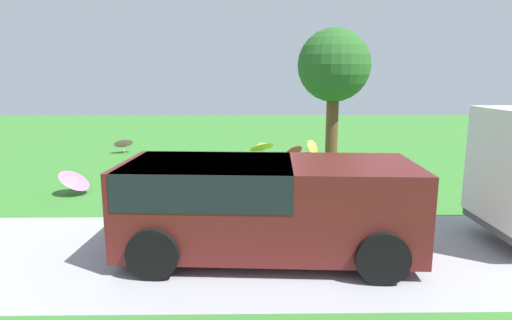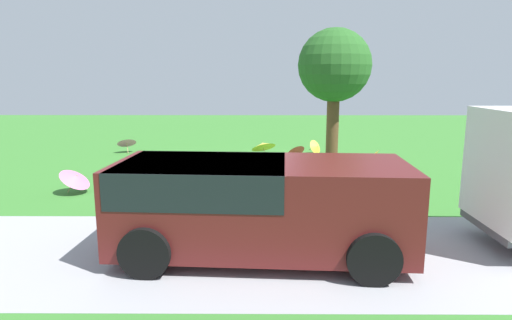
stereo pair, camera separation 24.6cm
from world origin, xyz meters
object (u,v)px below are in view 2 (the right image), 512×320
parasol_pink_2 (76,178)px  parasol_blue_1 (386,177)px  parasol_yellow_1 (316,147)px  shade_tree (334,68)px  park_bench (233,171)px  van_dark (251,200)px  parasol_pink_1 (127,142)px  parasol_pink_0 (234,162)px  parasol_yellow_2 (263,145)px  parasol_yellow_0 (372,157)px  parasol_red_0 (295,150)px

parasol_pink_2 → parasol_blue_1: bearing=179.2°
parasol_yellow_1 → parasol_blue_1: parasol_blue_1 is taller
shade_tree → park_bench: bearing=23.4°
park_bench → van_dark: bearing=97.3°
van_dark → shade_tree: shade_tree is taller
parasol_pink_1 → parasol_blue_1: 10.19m
shade_tree → parasol_pink_0: shade_tree is taller
parasol_yellow_2 → parasol_blue_1: bearing=122.8°
parasol_yellow_0 → parasol_yellow_1: 2.72m
van_dark → parasol_blue_1: van_dark is taller
park_bench → parasol_blue_1: 3.84m
van_dark → parasol_yellow_0: bearing=-118.1°
van_dark → parasol_pink_0: (0.62, -6.17, -0.59)m
shade_tree → parasol_yellow_1: 4.87m
van_dark → parasol_pink_1: size_ratio=5.04×
park_bench → parasol_pink_2: size_ratio=1.78×
van_dark → parasol_pink_0: size_ratio=6.17×
parasol_red_0 → parasol_pink_1: bearing=-10.7°
parasol_pink_0 → parasol_yellow_2: parasol_yellow_2 is taller
parasol_pink_0 → parasol_pink_2: 4.51m
parasol_yellow_2 → parasol_red_0: 1.19m
parasol_pink_0 → parasol_yellow_2: bearing=-113.7°
parasol_pink_0 → parasol_pink_1: 5.57m
park_bench → shade_tree: 3.99m
parasol_red_0 → van_dark: bearing=80.5°
parasol_pink_0 → parasol_pink_2: (3.79, 2.44, 0.08)m
parasol_blue_1 → parasol_pink_1: bearing=-36.5°
parasol_yellow_1 → parasol_yellow_2: parasol_yellow_2 is taller
parasol_blue_1 → parasol_pink_2: parasol_blue_1 is taller
parasol_yellow_0 → parasol_pink_2: (8.21, 3.40, 0.10)m
parasol_yellow_0 → van_dark: bearing=61.9°
parasol_pink_2 → parasol_yellow_2: bearing=-136.2°
park_bench → parasol_pink_1: bearing=-51.2°
parasol_pink_1 → van_dark: bearing=117.0°
parasol_red_0 → parasol_pink_2: size_ratio=0.93×
parasol_pink_0 → parasol_blue_1: size_ratio=0.84×
parasol_red_0 → parasol_pink_2: (5.82, 4.77, 0.10)m
park_bench → parasol_pink_1: 7.01m
parasol_yellow_1 → parasol_pink_1: bearing=-2.4°
parasol_blue_1 → shade_tree: bearing=-59.5°
park_bench → shade_tree: size_ratio=0.40×
parasol_yellow_0 → parasol_pink_0: 4.53m
shade_tree → parasol_yellow_0: bearing=-133.3°
shade_tree → parasol_yellow_2: 4.27m
parasol_red_0 → parasol_pink_0: bearing=48.8°
parasol_pink_2 → shade_tree: bearing=-165.7°
parasol_pink_1 → parasol_pink_0: bearing=140.8°
parasol_yellow_2 → parasol_pink_2: (4.69, 4.49, -0.11)m
parasol_pink_2 → parasol_yellow_0: bearing=-157.5°
shade_tree → parasol_pink_0: 4.03m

